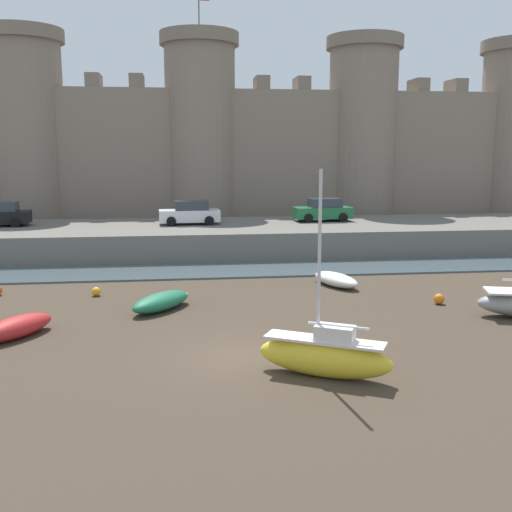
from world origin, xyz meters
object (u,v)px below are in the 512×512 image
sailboat_midflat_left (325,354)px  mooring_buoy_near_shore (439,299)px  rowboat_foreground_centre (336,279)px  car_quay_west (323,210)px  rowboat_midflat_right (16,327)px  rowboat_foreground_right (161,301)px  mooring_buoy_near_channel (96,292)px  car_quay_east (190,213)px

sailboat_midflat_left → mooring_buoy_near_shore: size_ratio=13.09×
rowboat_foreground_centre → car_quay_west: bearing=79.3°
rowboat_midflat_right → rowboat_foreground_right: size_ratio=0.95×
rowboat_midflat_right → rowboat_foreground_centre: 15.31m
rowboat_foreground_centre → rowboat_foreground_right: 9.31m
rowboat_foreground_centre → car_quay_west: (2.49, 13.23, 2.20)m
rowboat_foreground_centre → mooring_buoy_near_channel: rowboat_foreground_centre is taller
sailboat_midflat_left → mooring_buoy_near_channel: (-8.19, 11.33, -0.48)m
rowboat_midflat_right → rowboat_foreground_right: (5.10, 3.24, -0.02)m
rowboat_midflat_right → sailboat_midflat_left: size_ratio=0.52×
sailboat_midflat_left → rowboat_foreground_right: size_ratio=1.81×
rowboat_foreground_centre → car_quay_east: car_quay_east is taller
car_quay_west → mooring_buoy_near_shore: bearing=-86.3°
rowboat_foreground_centre → mooring_buoy_near_channel: 11.70m
sailboat_midflat_left → mooring_buoy_near_shore: 10.61m
rowboat_foreground_centre → car_quay_east: (-7.04, 12.36, 2.20)m
sailboat_midflat_left → car_quay_west: size_ratio=1.48×
rowboat_foreground_right → mooring_buoy_near_channel: size_ratio=8.04×
rowboat_foreground_centre → rowboat_foreground_right: size_ratio=0.99×
car_quay_east → car_quay_west: same height
rowboat_foreground_right → mooring_buoy_near_channel: bearing=136.5°
rowboat_foreground_right → mooring_buoy_near_channel: 4.28m
car_quay_east → mooring_buoy_near_shore: bearing=-57.2°
rowboat_foreground_centre → mooring_buoy_near_shore: size_ratio=7.17×
rowboat_foreground_centre → mooring_buoy_near_shore: (3.61, -4.15, -0.11)m
sailboat_midflat_left → mooring_buoy_near_channel: sailboat_midflat_left is taller
mooring_buoy_near_channel → rowboat_foreground_right: bearing=-43.5°
rowboat_foreground_centre → car_quay_east: bearing=119.7°
sailboat_midflat_left → car_quay_west: sailboat_midflat_left is taller
rowboat_midflat_right → mooring_buoy_near_shore: 17.51m
rowboat_midflat_right → car_quay_west: size_ratio=0.77×
rowboat_midflat_right → car_quay_east: bearing=70.9°
sailboat_midflat_left → car_quay_east: 24.70m
rowboat_foreground_right → mooring_buoy_near_shore: rowboat_foreground_right is taller
rowboat_foreground_right → rowboat_midflat_right: bearing=-147.6°
rowboat_foreground_centre → mooring_buoy_near_channel: size_ratio=7.98×
sailboat_midflat_left → rowboat_foreground_centre: (3.49, 12.01, -0.34)m
rowboat_midflat_right → rowboat_foreground_centre: size_ratio=0.96×
mooring_buoy_near_shore → car_quay_west: 17.57m
sailboat_midflat_left → car_quay_west: (5.98, 25.24, 1.86)m
rowboat_midflat_right → sailboat_midflat_left: sailboat_midflat_left is taller
rowboat_midflat_right → sailboat_midflat_left: 11.42m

